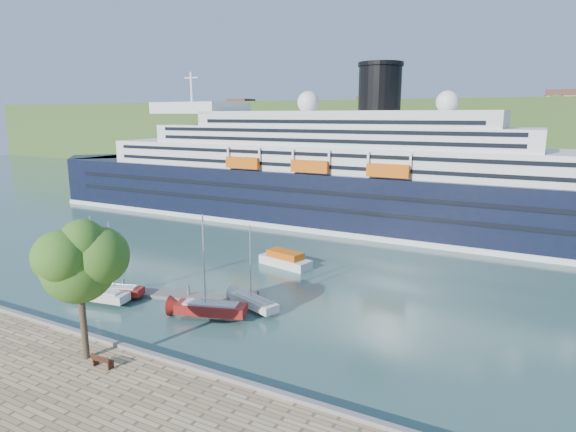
# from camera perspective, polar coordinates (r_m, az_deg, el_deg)

# --- Properties ---
(ground) EXTENTS (400.00, 400.00, 0.00)m
(ground) POSITION_cam_1_polar(r_m,az_deg,el_deg) (45.60, -22.34, -14.13)
(ground) COLOR #32594F
(ground) RESTS_ON ground
(far_hillside) EXTENTS (400.00, 50.00, 24.00)m
(far_hillside) POSITION_cam_1_polar(r_m,az_deg,el_deg) (173.66, 17.36, 8.96)
(far_hillside) COLOR #325120
(far_hillside) RESTS_ON ground
(quay_coping) EXTENTS (220.00, 0.50, 0.30)m
(quay_coping) POSITION_cam_1_polar(r_m,az_deg,el_deg) (45.01, -22.66, -12.89)
(quay_coping) COLOR slate
(quay_coping) RESTS_ON promenade
(cruise_ship) EXTENTS (123.74, 18.02, 27.79)m
(cruise_ship) POSITION_cam_1_polar(r_m,az_deg,el_deg) (87.89, 2.37, 8.36)
(cruise_ship) COLOR black
(cruise_ship) RESTS_ON ground
(park_bench) EXTENTS (1.79, 0.84, 1.12)m
(park_bench) POSITION_cam_1_polar(r_m,az_deg,el_deg) (39.60, -21.08, -15.61)
(park_bench) COLOR #432413
(park_bench) RESTS_ON promenade
(promenade_tree) EXTENTS (7.20, 7.20, 11.93)m
(promenade_tree) POSITION_cam_1_polar(r_m,az_deg,el_deg) (39.35, -23.44, -7.43)
(promenade_tree) COLOR #2B641A
(promenade_tree) RESTS_ON promenade
(floating_pontoon) EXTENTS (17.60, 6.38, 0.39)m
(floating_pontoon) POSITION_cam_1_polar(r_m,az_deg,el_deg) (54.28, -13.58, -9.08)
(floating_pontoon) COLOR slate
(floating_pontoon) RESTS_ON ground
(sailboat_white_near) EXTENTS (7.11, 3.04, 8.89)m
(sailboat_white_near) POSITION_cam_1_polar(r_m,az_deg,el_deg) (53.29, -21.66, -5.18)
(sailboat_white_near) COLOR silver
(sailboat_white_near) RESTS_ON ground
(sailboat_red) EXTENTS (7.88, 4.29, 9.81)m
(sailboat_red) POSITION_cam_1_polar(r_m,az_deg,el_deg) (46.44, -9.27, -6.35)
(sailboat_red) COLOR maroon
(sailboat_red) RESTS_ON ground
(sailboat_white_far) EXTENTS (6.69, 3.82, 8.35)m
(sailboat_white_far) POSITION_cam_1_polar(r_m,az_deg,el_deg) (48.10, -4.12, -6.49)
(sailboat_white_far) COLOR silver
(sailboat_white_far) RESTS_ON ground
(tender_launch) EXTENTS (7.64, 4.02, 2.01)m
(tender_launch) POSITION_cam_1_polar(r_m,az_deg,el_deg) (62.70, -0.33, -5.08)
(tender_launch) COLOR #D7580C
(tender_launch) RESTS_ON ground
(sailboat_extra) EXTENTS (6.44, 3.52, 8.02)m
(sailboat_extra) POSITION_cam_1_polar(r_m,az_deg,el_deg) (54.46, -19.81, -5.16)
(sailboat_extra) COLOR maroon
(sailboat_extra) RESTS_ON ground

